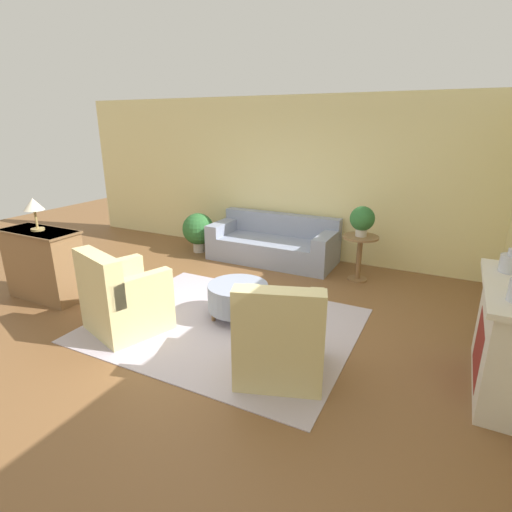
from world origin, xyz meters
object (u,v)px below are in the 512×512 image
(armchair_right, at_px, (280,340))
(dresser, at_px, (44,263))
(vase_mantel_near, at_px, (511,263))
(armchair_left, at_px, (122,300))
(potted_plant_floor, at_px, (198,230))
(side_table, at_px, (360,250))
(potted_plant_on_side_table, at_px, (362,219))
(table_lamp, at_px, (34,206))
(ottoman_table, at_px, (238,297))
(couch, at_px, (273,245))

(armchair_right, bearing_deg, dresser, 176.54)
(vase_mantel_near, bearing_deg, armchair_left, -163.96)
(armchair_right, height_order, potted_plant_floor, armchair_right)
(side_table, relative_size, potted_plant_on_side_table, 1.56)
(vase_mantel_near, height_order, potted_plant_floor, vase_mantel_near)
(potted_plant_on_side_table, relative_size, table_lamp, 1.05)
(armchair_right, distance_m, vase_mantel_near, 2.27)
(armchair_left, relative_size, dresser, 0.91)
(potted_plant_on_side_table, bearing_deg, ottoman_table, -118.02)
(armchair_left, height_order, side_table, armchair_left)
(ottoman_table, bearing_deg, potted_plant_floor, 134.31)
(table_lamp, bearing_deg, armchair_left, -7.64)
(side_table, xyz_separation_m, dresser, (-3.74, -2.62, 0.02))
(couch, xyz_separation_m, side_table, (1.58, -0.29, 0.20))
(couch, distance_m, potted_plant_floor, 1.49)
(armchair_left, bearing_deg, armchair_right, 0.00)
(ottoman_table, distance_m, potted_plant_on_side_table, 2.33)
(potted_plant_on_side_table, bearing_deg, armchair_left, -126.39)
(dresser, relative_size, table_lamp, 2.58)
(armchair_right, relative_size, table_lamp, 2.34)
(vase_mantel_near, bearing_deg, dresser, -170.86)
(couch, height_order, potted_plant_floor, couch)
(armchair_left, bearing_deg, table_lamp, 172.36)
(vase_mantel_near, bearing_deg, side_table, 135.28)
(ottoman_table, distance_m, table_lamp, 2.96)
(armchair_left, height_order, potted_plant_floor, armchair_left)
(armchair_left, relative_size, vase_mantel_near, 4.47)
(dresser, bearing_deg, potted_plant_on_side_table, 35.00)
(armchair_right, bearing_deg, side_table, 88.17)
(ottoman_table, distance_m, dresser, 2.78)
(vase_mantel_near, xyz_separation_m, potted_plant_on_side_table, (-1.75, 1.74, -0.14))
(dresser, bearing_deg, ottoman_table, 13.68)
(couch, height_order, side_table, couch)
(armchair_right, xyz_separation_m, vase_mantel_near, (1.84, 1.11, 0.72))
(side_table, height_order, potted_plant_on_side_table, potted_plant_on_side_table)
(couch, bearing_deg, armchair_left, -99.29)
(dresser, relative_size, potted_plant_floor, 1.51)
(armchair_right, xyz_separation_m, ottoman_table, (-0.95, 0.88, -0.10))
(potted_plant_on_side_table, relative_size, potted_plant_floor, 0.61)
(armchair_left, distance_m, ottoman_table, 1.37)
(couch, distance_m, armchair_left, 3.18)
(armchair_left, height_order, armchair_right, same)
(potted_plant_on_side_table, xyz_separation_m, potted_plant_floor, (-3.05, 0.09, -0.54))
(couch, bearing_deg, potted_plant_on_side_table, -10.43)
(ottoman_table, bearing_deg, table_lamp, -166.32)
(couch, distance_m, table_lamp, 3.77)
(armchair_left, xyz_separation_m, table_lamp, (-1.65, 0.22, 0.91))
(dresser, bearing_deg, table_lamp, 0.00)
(couch, bearing_deg, potted_plant_floor, -172.36)
(dresser, distance_m, potted_plant_floor, 2.80)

